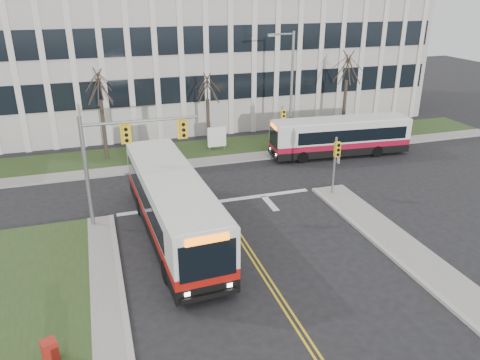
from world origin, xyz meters
The scene contains 16 objects.
ground centered at (0.00, 0.00, 0.00)m, with size 120.00×120.00×0.00m, color black.
sidewalk_east centered at (7.50, -5.00, 0.07)m, with size 2.00×26.00×0.14m, color #9E9B93.
sidewalk_cross centered at (5.00, 15.20, 0.07)m, with size 44.00×1.60×0.14m, color #9E9B93.
building_lawn centered at (5.00, 18.00, 0.06)m, with size 44.00×5.00×0.12m, color #2E411C.
office_building centered at (5.00, 30.00, 6.00)m, with size 40.00×16.00×12.00m, color beige.
mast_arm_signal centered at (-5.62, 7.16, 4.26)m, with size 6.11×0.38×6.20m.
signal_pole_near centered at (7.20, 6.90, 2.50)m, with size 0.34×0.39×3.80m.
signal_pole_far centered at (7.20, 15.40, 2.50)m, with size 0.34×0.39×3.80m.
streetlight centered at (8.03, 16.20, 5.19)m, with size 2.15×0.25×9.20m.
directory_sign centered at (2.50, 17.50, 1.17)m, with size 1.50×0.12×2.00m.
tree_left centered at (-6.00, 18.00, 5.51)m, with size 1.80×1.80×7.70m.
tree_mid centered at (2.00, 18.20, 4.88)m, with size 1.80×1.80×6.82m.
tree_right centered at (14.00, 18.00, 5.91)m, with size 1.80×1.80×8.25m.
bus_main centered at (-3.25, 4.81, 1.69)m, with size 2.74×12.66×3.37m, color silver, non-canonical shape.
bus_cross centered at (11.35, 13.72, 1.43)m, with size 2.32×10.71×2.86m, color silver, non-canonical shape.
newspaper_box_red centered at (-8.95, -2.91, 0.47)m, with size 0.50×0.45×0.95m, color #A71E15.
Camera 1 is at (-6.54, -16.97, 12.10)m, focal length 35.00 mm.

